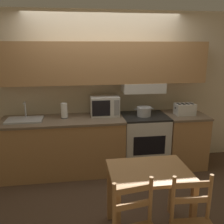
{
  "coord_description": "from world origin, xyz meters",
  "views": [
    {
      "loc": [
        -0.47,
        -4.11,
        2.0
      ],
      "look_at": [
        0.05,
        -0.58,
        1.05
      ],
      "focal_mm": 40.0,
      "sensor_mm": 36.0,
      "label": 1
    }
  ],
  "objects_px": {
    "stove_range": "(144,141)",
    "microwave": "(105,106)",
    "sink_basin": "(24,119)",
    "cooking_pot": "(144,111)",
    "toaster": "(185,109)",
    "paper_towel_roll": "(64,111)",
    "dining_table": "(149,182)"
  },
  "relations": [
    {
      "from": "stove_range",
      "to": "microwave",
      "type": "relative_size",
      "value": 1.97
    },
    {
      "from": "microwave",
      "to": "sink_basin",
      "type": "bearing_deg",
      "value": -174.15
    },
    {
      "from": "stove_range",
      "to": "cooking_pot",
      "type": "bearing_deg",
      "value": -128.35
    },
    {
      "from": "stove_range",
      "to": "toaster",
      "type": "xyz_separation_m",
      "value": [
        0.66,
        -0.05,
        0.54
      ]
    },
    {
      "from": "paper_towel_roll",
      "to": "toaster",
      "type": "bearing_deg",
      "value": -2.61
    },
    {
      "from": "paper_towel_roll",
      "to": "stove_range",
      "type": "bearing_deg",
      "value": -1.94
    },
    {
      "from": "paper_towel_roll",
      "to": "dining_table",
      "type": "distance_m",
      "value": 1.87
    },
    {
      "from": "dining_table",
      "to": "toaster",
      "type": "bearing_deg",
      "value": 55.14
    },
    {
      "from": "microwave",
      "to": "dining_table",
      "type": "xyz_separation_m",
      "value": [
        0.27,
        -1.64,
        -0.44
      ]
    },
    {
      "from": "cooking_pot",
      "to": "paper_towel_roll",
      "type": "relative_size",
      "value": 1.33
    },
    {
      "from": "stove_range",
      "to": "toaster",
      "type": "relative_size",
      "value": 2.73
    },
    {
      "from": "toaster",
      "to": "sink_basin",
      "type": "xyz_separation_m",
      "value": [
        -2.55,
        0.03,
        -0.08
      ]
    },
    {
      "from": "stove_range",
      "to": "paper_towel_roll",
      "type": "height_order",
      "value": "paper_towel_roll"
    },
    {
      "from": "stove_range",
      "to": "toaster",
      "type": "distance_m",
      "value": 0.86
    },
    {
      "from": "microwave",
      "to": "toaster",
      "type": "relative_size",
      "value": 1.39
    },
    {
      "from": "cooking_pot",
      "to": "sink_basin",
      "type": "distance_m",
      "value": 1.86
    },
    {
      "from": "stove_range",
      "to": "dining_table",
      "type": "height_order",
      "value": "stove_range"
    },
    {
      "from": "stove_range",
      "to": "toaster",
      "type": "bearing_deg",
      "value": -3.91
    },
    {
      "from": "microwave",
      "to": "cooking_pot",
      "type": "bearing_deg",
      "value": -12.83
    },
    {
      "from": "microwave",
      "to": "dining_table",
      "type": "height_order",
      "value": "microwave"
    },
    {
      "from": "microwave",
      "to": "dining_table",
      "type": "relative_size",
      "value": 0.54
    },
    {
      "from": "cooking_pot",
      "to": "microwave",
      "type": "height_order",
      "value": "microwave"
    },
    {
      "from": "toaster",
      "to": "paper_towel_roll",
      "type": "height_order",
      "value": "paper_towel_roll"
    },
    {
      "from": "cooking_pot",
      "to": "sink_basin",
      "type": "height_order",
      "value": "sink_basin"
    },
    {
      "from": "stove_range",
      "to": "cooking_pot",
      "type": "height_order",
      "value": "cooking_pot"
    },
    {
      "from": "sink_basin",
      "to": "paper_towel_roll",
      "type": "relative_size",
      "value": 2.27
    },
    {
      "from": "dining_table",
      "to": "microwave",
      "type": "bearing_deg",
      "value": 99.39
    },
    {
      "from": "stove_range",
      "to": "sink_basin",
      "type": "height_order",
      "value": "sink_basin"
    },
    {
      "from": "cooking_pot",
      "to": "paper_towel_roll",
      "type": "xyz_separation_m",
      "value": [
        -1.27,
        0.07,
        0.04
      ]
    },
    {
      "from": "sink_basin",
      "to": "dining_table",
      "type": "relative_size",
      "value": 0.64
    },
    {
      "from": "stove_range",
      "to": "paper_towel_roll",
      "type": "xyz_separation_m",
      "value": [
        -1.29,
        0.04,
        0.57
      ]
    },
    {
      "from": "sink_basin",
      "to": "paper_towel_roll",
      "type": "distance_m",
      "value": 0.61
    }
  ]
}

